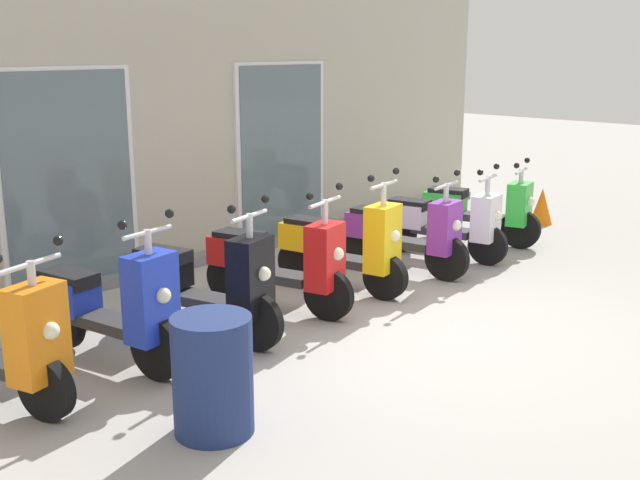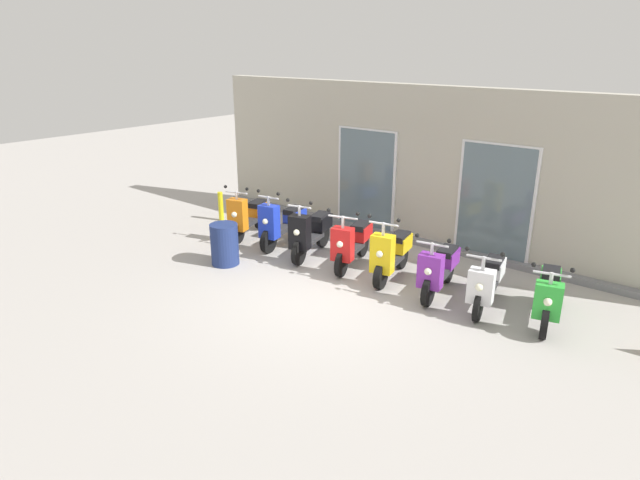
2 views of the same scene
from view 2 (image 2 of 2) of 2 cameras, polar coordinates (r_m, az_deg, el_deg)
name	(u,v)px [view 2 (image 2 of 2)]	position (r m, az deg, el deg)	size (l,w,h in m)	color
ground_plane	(330,294)	(9.40, 1.02, -5.63)	(40.00, 40.00, 0.00)	#A8A39E
storefront_facade	(431,170)	(11.61, 11.40, 7.17)	(11.35, 0.50, 3.26)	#B2AD9E
scooter_orange	(248,215)	(12.12, -7.48, 2.55)	(0.76, 1.47, 1.24)	black
scooter_blue	(282,223)	(11.50, -3.95, 1.80)	(0.62, 1.62, 1.29)	black
scooter_black	(310,232)	(10.87, -1.00, 0.87)	(0.71, 1.60, 1.29)	black
scooter_red	(352,242)	(10.38, 3.36, -0.21)	(0.76, 1.59, 1.26)	black
scooter_yellow	(391,253)	(9.90, 7.41, -1.39)	(0.66, 1.51, 1.30)	black
scooter_purple	(439,268)	(9.45, 12.27, -2.90)	(0.63, 1.56, 1.18)	black
scooter_white	(488,280)	(9.20, 17.00, -4.03)	(0.68, 1.61, 1.16)	black
scooter_green	(548,294)	(9.02, 22.61, -5.22)	(0.74, 1.58, 1.12)	black
trash_bin	(225,244)	(10.66, -9.88, -0.44)	(0.53, 0.53, 0.80)	navy
curb_bollard	(221,206)	(13.38, -10.26, 3.46)	(0.12, 0.12, 0.70)	yellow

